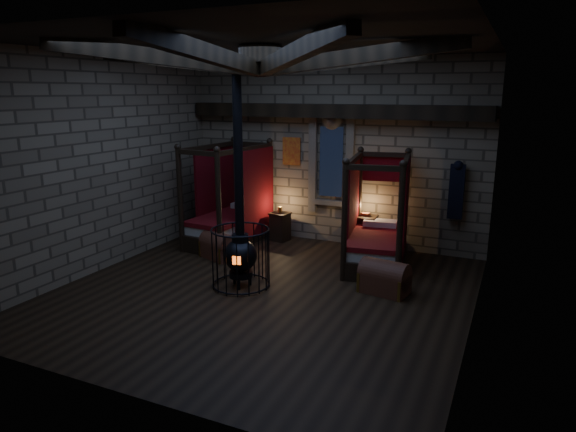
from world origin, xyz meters
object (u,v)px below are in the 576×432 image
at_px(bed_right, 377,239).
at_px(stove, 240,253).
at_px(trunk_left, 219,246).
at_px(bed_left, 230,219).
at_px(trunk_right, 384,278).

xyz_separation_m(bed_right, stove, (-1.93, -2.20, 0.10)).
bearing_deg(trunk_left, bed_left, 130.59).
relative_size(trunk_left, trunk_right, 1.01).
height_order(trunk_right, stove, stove).
relative_size(bed_left, bed_right, 1.01).
xyz_separation_m(bed_right, trunk_right, (0.53, -1.42, -0.28)).
relative_size(bed_left, trunk_right, 2.51).
distance_m(bed_right, stove, 2.93).
bearing_deg(bed_left, stove, -50.96).
bearing_deg(stove, trunk_left, 119.68).
distance_m(trunk_right, stove, 2.61).
bearing_deg(trunk_right, bed_right, 120.55).
bearing_deg(bed_right, trunk_left, -172.01).
bearing_deg(trunk_left, trunk_right, 15.38).
bearing_deg(bed_right, trunk_right, -78.68).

